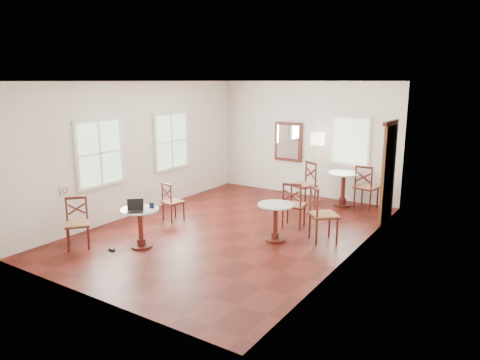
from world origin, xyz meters
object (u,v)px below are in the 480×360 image
Objects in this scene: cafe_table_back at (343,185)px; chair_mid_a at (294,205)px; cafe_table_near at (140,224)px; chair_mid_b at (322,214)px; chair_near_b at (77,223)px; power_adapter at (112,250)px; floor_lamp at (317,143)px; navy_mug at (152,205)px; mouse at (140,208)px; chair_near_a at (172,202)px; laptop at (135,208)px; water_glass at (136,206)px; chair_back_a at (366,187)px; cafe_table_mid at (275,218)px; chair_back_b at (304,185)px.

cafe_table_back is 0.85× the size of chair_mid_a.
chair_mid_b reaches higher than cafe_table_near.
chair_near_b is 4.25m from chair_mid_a.
chair_near_b is 8.65× the size of power_adapter.
floor_lamp reaches higher than power_adapter.
navy_mug is at bearing 49.60° from cafe_table_near.
cafe_table_near is 3.40m from chair_mid_b.
cafe_table_back is at bearing 87.70° from mouse.
chair_near_a reaches higher than power_adapter.
laptop reaches higher than water_glass.
mouse is 0.74× the size of navy_mug.
chair_back_a is 11.29× the size of mouse.
laptop is (-1.86, -1.80, 0.34)m from cafe_table_mid.
laptop is (-2.62, -2.26, 0.25)m from chair_mid_b.
water_glass is at bearing -97.05° from mouse.
chair_back_a is 5.47m from mouse.
floor_lamp is (-0.57, 3.21, 1.02)m from cafe_table_mid.
chair_mid_a is at bearing -77.57° from floor_lamp.
laptop is (1.02, 0.48, 0.32)m from chair_near_b.
laptop is (0.04, -0.15, 0.33)m from cafe_table_near.
chair_mid_a reaches higher than water_glass.
chair_near_a is 8.06× the size of power_adapter.
cafe_table_near reaches higher than power_adapter.
water_glass is at bearing 54.16° from power_adapter.
water_glass is (-0.03, -0.05, 0.03)m from mouse.
navy_mug is at bearing 85.13° from chair_mid_b.
chair_near_b is at bearing 37.06° from chair_mid_a.
navy_mug is 1.07m from power_adapter.
cafe_table_back is 0.48× the size of floor_lamp.
cafe_table_back reaches higher than mouse.
cafe_table_near is 4.37m from chair_back_b.
chair_near_a is at bearing 132.66° from mouse.
laptop reaches higher than navy_mug.
power_adapter is at bearing -126.38° from cafe_table_near.
chair_near_a is 8.29× the size of water_glass.
cafe_table_back is 5.24m from water_glass.
cafe_table_near is at bearing -130.40° from navy_mug.
laptop is (0.62, -1.67, 0.36)m from chair_near_a.
chair_mid_b is 8.33× the size of navy_mug.
chair_back_a reaches higher than power_adapter.
water_glass reaches higher than cafe_table_mid.
cafe_table_back is at bearing 67.10° from chair_back_b.
navy_mug is at bearing 43.18° from chair_mid_a.
chair_near_a is 3.30m from chair_mid_b.
floor_lamp is 5.09m from mouse.
cafe_table_mid is at bearing 84.31° from chair_back_a.
chair_back_b is (2.32, 4.78, 0.08)m from chair_near_b.
chair_near_b is 2.46× the size of laptop.
cafe_table_near is 5.17m from cafe_table_back.
power_adapter is at bearing -107.35° from floor_lamp.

